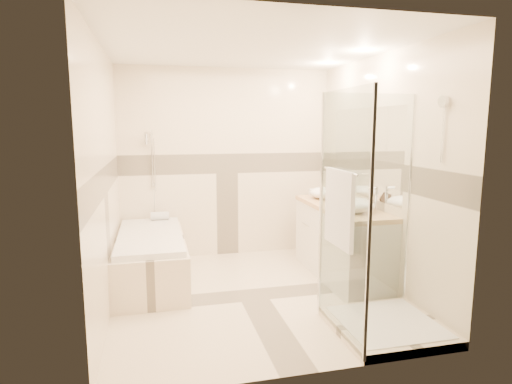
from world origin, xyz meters
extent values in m
cube|color=beige|center=(0.00, 0.00, -0.01)|extent=(2.80, 3.00, 0.01)
cube|color=white|center=(0.00, 0.00, 2.50)|extent=(2.80, 3.00, 0.01)
cube|color=beige|center=(0.00, 1.50, 1.25)|extent=(2.80, 0.01, 2.50)
cube|color=beige|center=(0.00, -1.50, 1.25)|extent=(2.80, 0.01, 2.50)
cube|color=beige|center=(-1.40, 0.00, 1.25)|extent=(0.01, 3.00, 2.50)
cube|color=beige|center=(1.40, 0.00, 1.25)|extent=(0.01, 3.00, 2.50)
cube|color=white|center=(1.39, 0.30, 1.45)|extent=(0.01, 1.60, 1.00)
cylinder|color=silver|center=(-0.97, 1.47, 1.35)|extent=(0.02, 0.02, 0.70)
cube|color=beige|center=(-1.02, 0.65, 0.25)|extent=(0.75, 1.70, 0.50)
cube|color=white|center=(-1.02, 0.65, 0.53)|extent=(0.69, 1.60, 0.06)
ellipsoid|color=white|center=(-1.02, 0.65, 0.48)|extent=(0.56, 1.40, 0.16)
cube|color=silver|center=(1.12, 0.30, 0.40)|extent=(0.55, 1.60, 0.80)
cylinder|color=silver|center=(0.83, -0.10, 0.55)|extent=(0.01, 0.24, 0.01)
cylinder|color=silver|center=(0.83, 0.70, 0.55)|extent=(0.01, 0.24, 0.01)
cube|color=tan|center=(1.12, 0.30, 0.83)|extent=(0.57, 1.62, 0.05)
cube|color=beige|center=(0.95, -1.05, 0.04)|extent=(0.90, 0.90, 0.08)
cube|color=white|center=(0.95, -1.05, 0.09)|extent=(0.80, 0.80, 0.01)
cube|color=white|center=(0.51, -1.05, 1.04)|extent=(0.01, 0.90, 2.00)
cube|color=white|center=(0.95, -0.61, 1.04)|extent=(0.90, 0.01, 2.00)
cylinder|color=silver|center=(0.50, -1.50, 1.04)|extent=(0.03, 0.03, 2.00)
cylinder|color=silver|center=(0.50, -0.60, 1.04)|extent=(0.03, 0.03, 2.00)
cylinder|color=silver|center=(1.40, -0.60, 1.04)|extent=(0.03, 0.03, 2.00)
cylinder|color=silver|center=(1.36, -1.05, 1.95)|extent=(0.03, 0.10, 0.10)
cylinder|color=silver|center=(0.47, -1.05, 1.40)|extent=(0.02, 0.60, 0.02)
cube|color=silver|center=(0.47, -1.05, 1.10)|extent=(0.04, 0.48, 0.62)
ellipsoid|color=white|center=(1.10, 0.80, 0.92)|extent=(0.36, 0.36, 0.14)
ellipsoid|color=white|center=(1.10, -0.10, 0.93)|extent=(0.38, 0.38, 0.15)
cylinder|color=silver|center=(1.33, 0.80, 0.98)|extent=(0.03, 0.03, 0.25)
cylinder|color=silver|center=(1.28, 0.80, 1.08)|extent=(0.09, 0.02, 0.02)
cylinder|color=silver|center=(1.33, -0.10, 0.98)|extent=(0.03, 0.03, 0.27)
cylinder|color=silver|center=(1.28, -0.10, 1.10)|extent=(0.10, 0.02, 0.02)
imported|color=black|center=(1.10, 0.27, 0.94)|extent=(0.09, 0.09, 0.17)
imported|color=black|center=(1.10, 0.33, 0.92)|extent=(0.13, 0.13, 0.13)
cube|color=silver|center=(1.10, 0.98, 0.89)|extent=(0.17, 0.26, 0.08)
cylinder|color=silver|center=(-0.90, 1.34, 0.61)|extent=(0.23, 0.10, 0.10)
camera|label=1|loc=(-0.96, -4.15, 1.76)|focal=30.00mm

